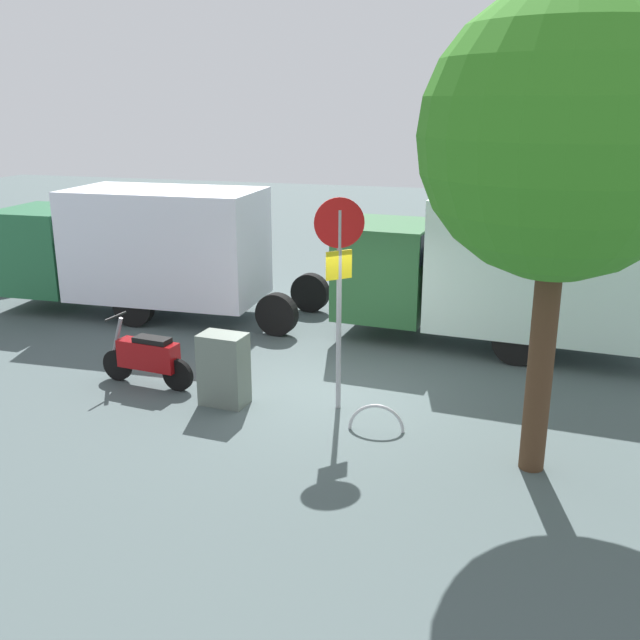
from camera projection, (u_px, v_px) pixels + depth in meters
ground_plane at (333, 391)px, 12.15m from camera, size 60.00×60.00×0.00m
box_truck_near at (500, 266)px, 13.97m from camera, size 8.09×2.77×2.99m
box_truck_far at (129, 245)px, 16.24m from camera, size 7.73×2.42×2.88m
motorcycle at (148, 357)px, 12.27m from camera, size 1.81×0.56×1.20m
stop_sign at (339, 271)px, 10.85m from camera, size 0.71×0.33×3.37m
street_tree at (563, 138)px, 8.38m from camera, size 3.43×3.43×6.05m
utility_cabinet at (224, 369)px, 11.51m from camera, size 0.78×0.54×1.18m
bike_rack_hoop at (376, 430)px, 10.72m from camera, size 0.85×0.15×0.85m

